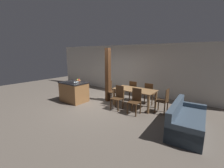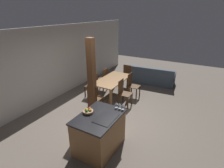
# 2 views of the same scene
# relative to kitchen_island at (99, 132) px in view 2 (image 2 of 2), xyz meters

# --- Properties ---
(ground_plane) EXTENTS (16.00, 16.00, 0.00)m
(ground_plane) POSITION_rel_kitchen_island_xyz_m (1.16, 0.43, -0.46)
(ground_plane) COLOR #665B51
(wall_back) EXTENTS (11.20, 0.08, 2.70)m
(wall_back) POSITION_rel_kitchen_island_xyz_m (1.16, 3.03, 0.89)
(wall_back) COLOR beige
(wall_back) RESTS_ON ground_plane
(kitchen_island) EXTENTS (1.20, 0.89, 0.93)m
(kitchen_island) POSITION_rel_kitchen_island_xyz_m (0.00, 0.00, 0.00)
(kitchen_island) COLOR olive
(kitchen_island) RESTS_ON ground_plane
(fruit_bowl) EXTENTS (0.25, 0.25, 0.12)m
(fruit_bowl) POSITION_rel_kitchen_island_xyz_m (-0.00, 0.29, 0.51)
(fruit_bowl) COLOR #99704C
(fruit_bowl) RESTS_ON kitchen_island
(wine_glass_near) EXTENTS (0.07, 0.07, 0.15)m
(wine_glass_near) POSITION_rel_kitchen_island_xyz_m (0.53, -0.37, 0.58)
(wine_glass_near) COLOR silver
(wine_glass_near) RESTS_ON kitchen_island
(wine_glass_middle) EXTENTS (0.07, 0.07, 0.15)m
(wine_glass_middle) POSITION_rel_kitchen_island_xyz_m (0.53, -0.28, 0.58)
(wine_glass_middle) COLOR silver
(wine_glass_middle) RESTS_ON kitchen_island
(wine_glass_far) EXTENTS (0.07, 0.07, 0.15)m
(wine_glass_far) POSITION_rel_kitchen_island_xyz_m (0.53, -0.19, 0.58)
(wine_glass_far) COLOR silver
(wine_glass_far) RESTS_ON kitchen_island
(dining_table) EXTENTS (1.73, 0.89, 0.75)m
(dining_table) POSITION_rel_kitchen_island_xyz_m (2.61, 1.09, 0.19)
(dining_table) COLOR olive
(dining_table) RESTS_ON ground_plane
(dining_chair_near_left) EXTENTS (0.40, 0.40, 0.96)m
(dining_chair_near_left) POSITION_rel_kitchen_island_xyz_m (2.22, 0.42, 0.04)
(dining_chair_near_left) COLOR #472D19
(dining_chair_near_left) RESTS_ON ground_plane
(dining_chair_near_right) EXTENTS (0.40, 0.40, 0.96)m
(dining_chair_near_right) POSITION_rel_kitchen_island_xyz_m (3.00, 0.42, 0.04)
(dining_chair_near_right) COLOR #472D19
(dining_chair_near_right) RESTS_ON ground_plane
(dining_chair_far_left) EXTENTS (0.40, 0.40, 0.96)m
(dining_chair_far_left) POSITION_rel_kitchen_island_xyz_m (2.22, 1.76, 0.04)
(dining_chair_far_left) COLOR #472D19
(dining_chair_far_left) RESTS_ON ground_plane
(dining_chair_far_right) EXTENTS (0.40, 0.40, 0.96)m
(dining_chair_far_right) POSITION_rel_kitchen_island_xyz_m (3.00, 1.76, 0.04)
(dining_chair_far_right) COLOR #472D19
(dining_chair_far_right) RESTS_ON ground_plane
(dining_chair_head_end) EXTENTS (0.40, 0.40, 0.96)m
(dining_chair_head_end) POSITION_rel_kitchen_island_xyz_m (1.37, 1.09, 0.04)
(dining_chair_head_end) COLOR #472D19
(dining_chair_head_end) RESTS_ON ground_plane
(dining_chair_foot_end) EXTENTS (0.40, 0.40, 0.96)m
(dining_chair_foot_end) POSITION_rel_kitchen_island_xyz_m (3.85, 1.09, 0.04)
(dining_chair_foot_end) COLOR #472D19
(dining_chair_foot_end) RESTS_ON ground_plane
(couch) EXTENTS (1.01, 2.12, 0.81)m
(couch) POSITION_rel_kitchen_island_xyz_m (4.82, 0.21, -0.19)
(couch) COLOR #3D4C5B
(couch) RESTS_ON ground_plane
(timber_post) EXTENTS (0.20, 0.20, 2.48)m
(timber_post) POSITION_rel_kitchen_island_xyz_m (1.22, 1.04, 0.78)
(timber_post) COLOR #4C2D19
(timber_post) RESTS_ON ground_plane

